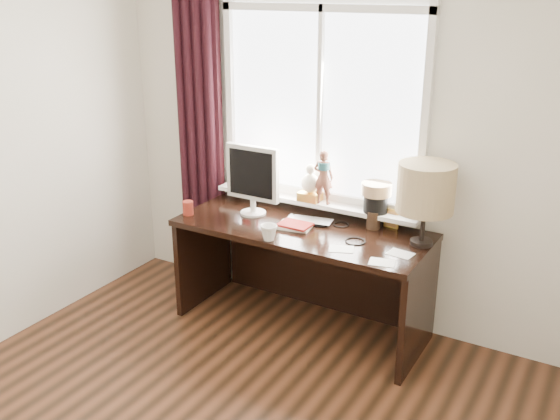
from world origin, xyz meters
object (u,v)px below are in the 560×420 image
Objects in this scene: laptop at (310,221)px; desk at (308,255)px; table_lamp at (426,189)px; red_cup at (188,208)px; monitor at (252,176)px; mug at (269,232)px.

laptop reaches higher than desk.
desk is 0.99m from table_lamp.
red_cup is (-0.81, -0.29, 0.04)m from laptop.
monitor reaches higher than laptop.
mug is at bearing -45.69° from monitor.
red_cup is at bearing -170.20° from laptop.
monitor is at bearing -176.90° from table_lamp.
laptop is 0.63× the size of monitor.
mug is 0.21× the size of table_lamp.
mug is (-0.09, -0.40, 0.04)m from laptop.
red_cup is 0.51m from monitor.
monitor is at bearing 31.70° from red_cup.
red_cup is 1.64m from table_lamp.
laptop is 0.86m from red_cup.
table_lamp is (0.78, 0.01, 0.61)m from desk.
table_lamp is at bearing 25.64° from mug.
monitor is 1.20m from table_lamp.
desk is at bearing 172.86° from laptop.
mug is at bearing -8.48° from red_cup.
table_lamp is (0.86, 0.41, 0.31)m from mug.
red_cup is at bearing -169.14° from table_lamp.
red_cup is (-0.72, 0.11, -0.00)m from mug.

